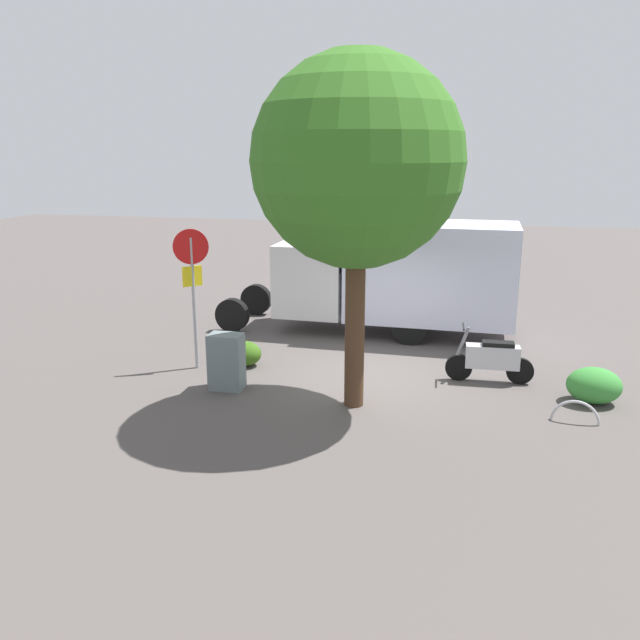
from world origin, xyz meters
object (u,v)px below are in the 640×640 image
at_px(motorcycle, 492,358).
at_px(utility_cabinet, 226,362).
at_px(box_truck_near, 395,273).
at_px(bike_rack_hoop, 575,422).
at_px(stop_sign, 192,277).
at_px(street_tree, 357,163).

bearing_deg(motorcycle, utility_cabinet, 14.68).
xyz_separation_m(box_truck_near, bike_rack_hoop, (-3.82, 5.14, -1.62)).
bearing_deg(box_truck_near, stop_sign, 45.45).
bearing_deg(street_tree, utility_cabinet, -6.04).
height_order(stop_sign, bike_rack_hoop, stop_sign).
bearing_deg(stop_sign, motorcycle, -175.56).
height_order(utility_cabinet, bike_rack_hoop, utility_cabinet).
relative_size(box_truck_near, street_tree, 1.21).
distance_m(box_truck_near, motorcycle, 4.26).
height_order(motorcycle, stop_sign, stop_sign).
relative_size(box_truck_near, motorcycle, 4.29).
xyz_separation_m(stop_sign, utility_cabinet, (-1.12, 1.06, -1.50)).
height_order(box_truck_near, motorcycle, box_truck_near).
bearing_deg(motorcycle, stop_sign, 2.63).
relative_size(motorcycle, street_tree, 0.28).
bearing_deg(utility_cabinet, box_truck_near, -120.34).
height_order(stop_sign, street_tree, street_tree).
bearing_deg(bike_rack_hoop, motorcycle, -51.83).
relative_size(box_truck_near, bike_rack_hoop, 9.14).
bearing_deg(motorcycle, bike_rack_hoop, 126.37).
distance_m(street_tree, utility_cabinet, 4.77).
xyz_separation_m(motorcycle, stop_sign, (6.39, 0.50, 1.56)).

